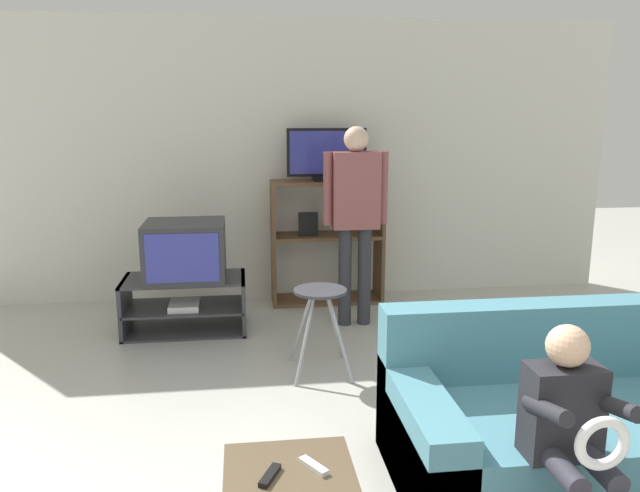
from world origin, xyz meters
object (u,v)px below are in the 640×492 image
(folding_stool, at_px, (320,304))
(remote_control_black, at_px, (270,475))
(person_standing_adult, at_px, (355,207))
(television_flat, at_px, (327,156))
(person_seated_child, at_px, (571,428))
(television_main, at_px, (185,250))
(media_shelf, at_px, (327,241))
(snack_table, at_px, (290,485))
(couch, at_px, (587,423))
(tv_stand, at_px, (185,305))
(remote_control_white, at_px, (314,466))

(folding_stool, relative_size, remote_control_black, 4.15)
(person_standing_adult, bearing_deg, television_flat, 101.95)
(television_flat, xyz_separation_m, person_seated_child, (0.48, -3.55, -0.81))
(television_main, bearing_deg, media_shelf, 28.42)
(folding_stool, xyz_separation_m, snack_table, (-0.36, -1.89, -0.11))
(remote_control_black, relative_size, couch, 0.07)
(remote_control_black, bearing_deg, person_standing_adult, 98.84)
(media_shelf, xyz_separation_m, remote_control_black, (-0.70, -3.53, -0.15))
(media_shelf, bearing_deg, couch, -73.59)
(tv_stand, xyz_separation_m, television_main, (0.02, -0.00, 0.46))
(person_seated_child, bearing_deg, person_standing_adult, 96.69)
(television_main, distance_m, remote_control_black, 2.92)
(remote_control_black, bearing_deg, tv_stand, 126.34)
(person_standing_adult, bearing_deg, remote_control_black, -106.51)
(snack_table, bearing_deg, couch, 18.54)
(media_shelf, xyz_separation_m, person_seated_child, (0.48, -3.54, -0.03))
(folding_stool, distance_m, couch, 1.82)
(television_main, xyz_separation_m, snack_table, (0.61, -2.84, -0.30))
(remote_control_black, relative_size, person_standing_adult, 0.09)
(media_shelf, bearing_deg, folding_stool, -99.41)
(television_flat, height_order, snack_table, television_flat)
(remote_control_black, distance_m, person_seated_child, 1.19)
(remote_control_black, bearing_deg, folding_stool, 102.53)
(tv_stand, distance_m, person_seated_child, 3.38)
(remote_control_white, bearing_deg, person_seated_child, -36.14)
(folding_stool, bearing_deg, remote_control_white, -98.06)
(television_flat, relative_size, couch, 0.37)
(remote_control_white, bearing_deg, remote_control_black, 161.24)
(tv_stand, xyz_separation_m, remote_control_black, (0.56, -2.86, 0.22))
(television_flat, height_order, remote_control_black, television_flat)
(person_seated_child, bearing_deg, couch, 52.91)
(television_main, relative_size, person_standing_adult, 0.38)
(snack_table, xyz_separation_m, person_seated_child, (1.11, -0.03, 0.18))
(media_shelf, bearing_deg, person_standing_adult, -78.15)
(snack_table, distance_m, remote_control_white, 0.11)
(television_main, relative_size, person_seated_child, 0.66)
(snack_table, bearing_deg, media_shelf, 79.88)
(tv_stand, height_order, television_main, television_main)
(tv_stand, relative_size, television_main, 1.56)
(remote_control_black, height_order, person_standing_adult, person_standing_adult)
(folding_stool, bearing_deg, media_shelf, 80.59)
(remote_control_white, height_order, person_seated_child, person_seated_child)
(television_main, distance_m, remote_control_white, 2.91)
(remote_control_black, bearing_deg, television_main, 125.94)
(television_flat, xyz_separation_m, remote_control_black, (-0.70, -3.53, -0.93))
(television_main, bearing_deg, tv_stand, 169.18)
(tv_stand, relative_size, person_standing_adult, 0.60)
(person_seated_child, bearing_deg, snack_table, 178.40)
(folding_stool, relative_size, snack_table, 1.19)
(remote_control_white, bearing_deg, media_shelf, 48.46)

